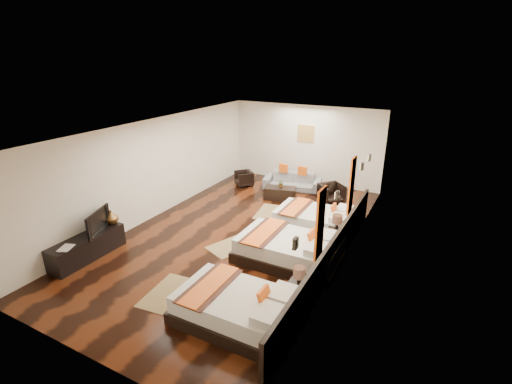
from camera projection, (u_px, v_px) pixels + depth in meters
The scene contains 30 objects.
floor at pixel (240, 233), 9.66m from camera, with size 5.50×9.50×0.01m, color black.
ceiling at pixel (238, 128), 8.66m from camera, with size 5.50×9.50×0.01m, color white.
back_wall at pixel (305, 145), 13.10m from camera, with size 5.50×0.01×2.80m, color silver.
left_wall at pixel (155, 169), 10.35m from camera, with size 0.01×9.50×2.80m, color silver.
right_wall at pixel (348, 203), 7.97m from camera, with size 0.01×9.50×2.80m, color silver.
headboard_panel at pixel (332, 257), 7.66m from camera, with size 0.08×6.60×0.90m, color black.
bed_near at pixel (239, 308), 6.38m from camera, with size 2.20×1.39×0.84m.
bed_mid at pixel (290, 249), 8.27m from camera, with size 2.33×1.46×0.89m.
bed_far at pixel (316, 220), 9.79m from camera, with size 2.13×1.34×0.81m.
nightstand_a at pixel (298, 292), 6.81m from camera, with size 0.41×0.41×0.82m.
nightstand_b at pixel (336, 236), 8.85m from camera, with size 0.44×0.44×0.87m.
jute_mat_near at pixel (169, 293), 7.24m from camera, with size 0.75×1.20×0.01m, color olive.
jute_mat_mid at pixel (233, 245), 9.04m from camera, with size 0.75×1.20×0.01m, color olive.
jute_mat_far at pixel (270, 212), 10.93m from camera, with size 0.75×1.20×0.01m, color olive.
tv_console at pixel (87, 247), 8.42m from camera, with size 0.50×1.80×0.55m, color black.
tv at pixel (95, 222), 8.42m from camera, with size 0.96×0.13×0.55m, color black.
book at pixel (61, 248), 7.80m from camera, with size 0.25×0.33×0.03m, color black.
figurine at pixel (111, 217), 8.90m from camera, with size 0.33×0.33×0.34m, color brown.
sofa at pixel (292, 181), 12.72m from camera, with size 1.97×0.77×0.57m, color slate.
armchair_left at pixel (244, 178), 13.08m from camera, with size 0.57×0.59×0.54m, color black.
armchair_right at pixel (331, 194), 11.52m from camera, with size 0.68×0.70×0.64m, color black.
coffee_table at pixel (280, 193), 11.89m from camera, with size 1.00×0.50×0.40m, color black.
table_plant at pixel (281, 183), 11.82m from camera, with size 0.22×0.19×0.25m, color #23541C.
orange_panel_a at pixel (320, 224), 6.30m from camera, with size 0.04×0.40×1.30m, color #D86014.
orange_panel_b at pixel (351, 186), 8.12m from camera, with size 0.04×0.40×1.30m, color #D86014.
sconce_near at pixel (295, 243), 5.34m from camera, with size 0.07×0.12×0.18m.
sconce_mid at pixel (337, 195), 7.17m from camera, with size 0.07×0.12×0.18m.
sconce_far at pixel (362, 167), 8.99m from camera, with size 0.07×0.12×0.18m.
sconce_lounge at pixel (370, 158), 9.73m from camera, with size 0.07×0.12×0.18m.
gold_artwork at pixel (306, 134), 12.94m from camera, with size 0.60×0.04×0.60m, color #AD873F.
Camera 1 is at (4.39, -7.46, 4.45)m, focal length 25.64 mm.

